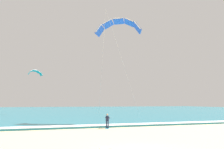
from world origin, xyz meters
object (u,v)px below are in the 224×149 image
at_px(surfboard, 107,128).
at_px(kite_distant, 35,72).
at_px(kite_primary, 118,25).
at_px(kitesurfer, 107,120).

height_order(surfboard, kite_distant, kite_distant).
relative_size(surfboard, kite_distant, 0.42).
bearing_deg(kite_distant, kite_primary, -57.91).
xyz_separation_m(kite_primary, kite_distant, (-14.98, 23.88, -4.93)).
bearing_deg(kite_primary, kite_distant, 122.09).
distance_m(kitesurfer, kite_distant, 34.31).
height_order(kitesurfer, kite_primary, kite_primary).
relative_size(surfboard, kite_primary, 0.09).
height_order(surfboard, kitesurfer, kitesurfer).
relative_size(kite_primary, kite_distant, 4.52).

